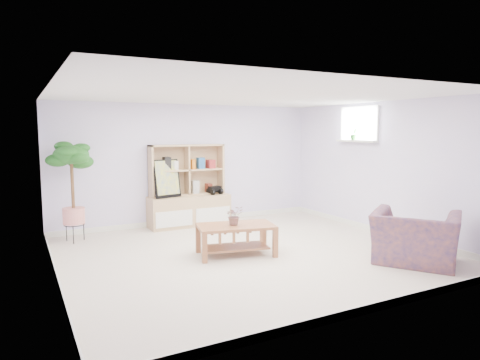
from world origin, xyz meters
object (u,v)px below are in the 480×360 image
coffee_table (236,240)px  floor_tree (73,192)px  storage_unit (189,186)px  armchair (415,234)px

coffee_table → floor_tree: (-2.07, 1.97, 0.62)m
storage_unit → coffee_table: 2.30m
storage_unit → floor_tree: size_ratio=0.94×
storage_unit → floor_tree: bearing=-173.1°
storage_unit → coffee_table: size_ratio=1.41×
coffee_table → armchair: 2.58m
coffee_table → floor_tree: floor_tree is taller
storage_unit → armchair: storage_unit is taller
coffee_table → armchair: armchair is taller
storage_unit → armchair: size_ratio=1.41×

